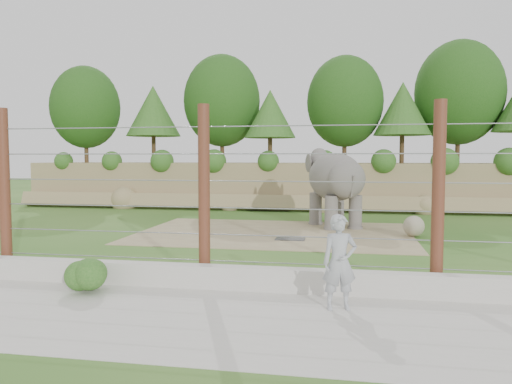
% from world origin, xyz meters
% --- Properties ---
extents(ground, '(90.00, 90.00, 0.00)m').
position_xyz_m(ground, '(0.00, 0.00, 0.00)').
color(ground, '#2B5F1B').
rests_on(ground, ground).
extents(back_embankment, '(30.00, 5.52, 8.77)m').
position_xyz_m(back_embankment, '(0.59, 12.68, 3.97)').
color(back_embankment, '#94855B').
rests_on(back_embankment, ground).
extents(dirt_patch, '(10.00, 7.00, 0.02)m').
position_xyz_m(dirt_patch, '(0.50, 3.00, 0.01)').
color(dirt_patch, '#917D5B').
rests_on(dirt_patch, ground).
extents(drain_grate, '(1.00, 0.60, 0.03)m').
position_xyz_m(drain_grate, '(1.26, 1.59, 0.04)').
color(drain_grate, '#262628').
rests_on(drain_grate, dirt_patch).
extents(elephant, '(3.14, 4.21, 3.13)m').
position_xyz_m(elephant, '(2.68, 5.15, 1.57)').
color(elephant, '#5A5650').
rests_on(elephant, ground).
extents(stone_ball, '(0.74, 0.74, 0.74)m').
position_xyz_m(stone_ball, '(5.50, 2.97, 0.39)').
color(stone_ball, gray).
rests_on(stone_ball, dirt_patch).
extents(retaining_wall, '(26.00, 0.35, 0.50)m').
position_xyz_m(retaining_wall, '(0.00, -5.00, 0.25)').
color(retaining_wall, beige).
rests_on(retaining_wall, ground).
extents(walkway, '(26.00, 4.00, 0.01)m').
position_xyz_m(walkway, '(0.00, -7.00, 0.01)').
color(walkway, beige).
rests_on(walkway, ground).
extents(barrier_fence, '(20.26, 0.26, 4.00)m').
position_xyz_m(barrier_fence, '(0.00, -4.50, 2.00)').
color(barrier_fence, '#59311F').
rests_on(barrier_fence, ground).
extents(walkway_shrub, '(0.66, 0.66, 0.66)m').
position_xyz_m(walkway_shrub, '(-2.21, -5.80, 0.34)').
color(walkway_shrub, '#265D1B').
rests_on(walkway_shrub, walkway).
extents(zookeeper, '(0.73, 0.58, 1.77)m').
position_xyz_m(zookeeper, '(3.03, -6.04, 0.89)').
color(zookeeper, silver).
rests_on(zookeeper, walkway).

